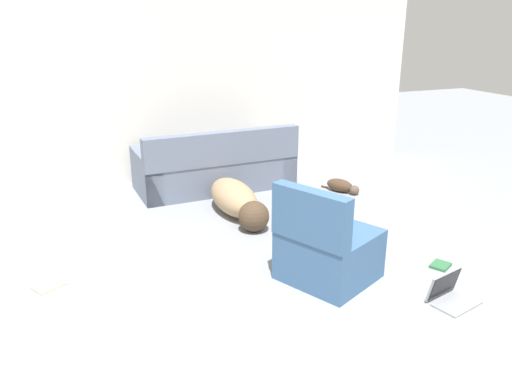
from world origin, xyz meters
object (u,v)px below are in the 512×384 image
(dog, at_px, (237,200))
(book_cream, at_px, (49,286))
(side_chair, at_px, (327,249))
(book_green, at_px, (440,265))
(laptop_open, at_px, (449,292))
(couch, at_px, (215,168))
(cat, at_px, (342,186))

(dog, height_order, book_cream, dog)
(book_cream, relative_size, side_chair, 0.32)
(book_green, relative_size, book_cream, 0.77)
(book_cream, bearing_deg, side_chair, -18.64)
(dog, height_order, side_chair, side_chair)
(laptop_open, bearing_deg, dog, 98.08)
(couch, distance_m, laptop_open, 3.28)
(couch, relative_size, book_green, 8.94)
(couch, xyz_separation_m, side_chair, (0.12, -2.54, 0.02))
(cat, xyz_separation_m, book_cream, (-3.32, -1.12, -0.06))
(book_cream, height_order, side_chair, side_chair)
(couch, relative_size, dog, 1.39)
(couch, xyz_separation_m, cat, (1.37, -0.72, -0.18))
(book_cream, bearing_deg, cat, 18.62)
(cat, xyz_separation_m, side_chair, (-1.25, -1.82, 0.20))
(laptop_open, xyz_separation_m, book_cream, (-2.76, 1.33, -0.06))
(dog, xyz_separation_m, book_green, (1.20, -1.74, -0.16))
(cat, bearing_deg, couch, -146.81)
(cat, bearing_deg, book_green, -35.81)
(dog, relative_size, book_cream, 4.96)
(laptop_open, relative_size, book_green, 1.84)
(side_chair, bearing_deg, cat, -60.01)
(couch, height_order, book_green, couch)
(cat, xyz_separation_m, laptop_open, (-0.56, -2.45, -0.00))
(book_green, xyz_separation_m, book_cream, (-3.08, 0.88, 0.00))
(couch, bearing_deg, dog, 83.29)
(laptop_open, bearing_deg, book_cream, 140.50)
(dog, distance_m, laptop_open, 2.37)
(cat, distance_m, laptop_open, 2.51)
(dog, bearing_deg, couch, 173.57)
(book_green, height_order, side_chair, side_chair)
(couch, xyz_separation_m, dog, (-0.07, -0.98, -0.08))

